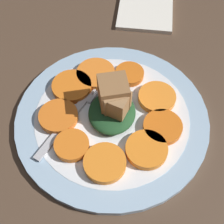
# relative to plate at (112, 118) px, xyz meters

# --- Properties ---
(table_slab) EXTENTS (1.20, 1.20, 0.02)m
(table_slab) POSITION_rel_plate_xyz_m (0.00, 0.00, -0.02)
(table_slab) COLOR #4C3828
(table_slab) RESTS_ON ground
(plate) EXTENTS (0.30, 0.30, 0.01)m
(plate) POSITION_rel_plate_xyz_m (0.00, 0.00, 0.00)
(plate) COLOR #99B7D1
(plate) RESTS_ON table_slab
(carrot_slice_0) EXTENTS (0.06, 0.06, 0.01)m
(carrot_slice_0) POSITION_rel_plate_xyz_m (-0.08, -0.04, 0.01)
(carrot_slice_0) COLOR orange
(carrot_slice_0) RESTS_ON plate
(carrot_slice_1) EXTENTS (0.06, 0.06, 0.01)m
(carrot_slice_1) POSITION_rel_plate_xyz_m (-0.05, -0.07, 0.01)
(carrot_slice_1) COLOR orange
(carrot_slice_1) RESTS_ON plate
(carrot_slice_2) EXTENTS (0.06, 0.06, 0.01)m
(carrot_slice_2) POSITION_rel_plate_xyz_m (0.01, -0.08, 0.01)
(carrot_slice_2) COLOR orange
(carrot_slice_2) RESTS_ON plate
(carrot_slice_3) EXTENTS (0.05, 0.05, 0.01)m
(carrot_slice_3) POSITION_rel_plate_xyz_m (0.06, -0.05, 0.01)
(carrot_slice_3) COLOR orange
(carrot_slice_3) RESTS_ON plate
(carrot_slice_4) EXTENTS (0.06, 0.06, 0.01)m
(carrot_slice_4) POSITION_rel_plate_xyz_m (0.08, -0.00, 0.01)
(carrot_slice_4) COLOR orange
(carrot_slice_4) RESTS_ON plate
(carrot_slice_5) EXTENTS (0.06, 0.06, 0.01)m
(carrot_slice_5) POSITION_rel_plate_xyz_m (0.05, 0.06, 0.01)
(carrot_slice_5) COLOR orange
(carrot_slice_5) RESTS_ON plate
(carrot_slice_6) EXTENTS (0.06, 0.06, 0.01)m
(carrot_slice_6) POSITION_rel_plate_xyz_m (0.01, 0.08, 0.01)
(carrot_slice_6) COLOR orange
(carrot_slice_6) RESTS_ON plate
(carrot_slice_7) EXTENTS (0.06, 0.06, 0.01)m
(carrot_slice_7) POSITION_rel_plate_xyz_m (-0.04, 0.07, 0.01)
(carrot_slice_7) COLOR orange
(carrot_slice_7) RESTS_ON plate
(carrot_slice_8) EXTENTS (0.05, 0.05, 0.01)m
(carrot_slice_8) POSITION_rel_plate_xyz_m (-0.08, 0.02, 0.01)
(carrot_slice_8) COLOR orange
(carrot_slice_8) RESTS_ON plate
(center_pile) EXTENTS (0.08, 0.07, 0.06)m
(center_pile) POSITION_rel_plate_xyz_m (-0.01, 0.00, 0.03)
(center_pile) COLOR #1E4723
(center_pile) RESTS_ON plate
(fork) EXTENTS (0.17, 0.09, 0.00)m
(fork) POSITION_rel_plate_xyz_m (0.00, -0.06, 0.01)
(fork) COLOR #B2B2B7
(fork) RESTS_ON plate
(napkin) EXTENTS (0.18, 0.11, 0.01)m
(napkin) POSITION_rel_plate_xyz_m (-0.29, 0.04, -0.00)
(napkin) COLOR silver
(napkin) RESTS_ON table_slab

